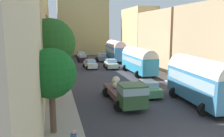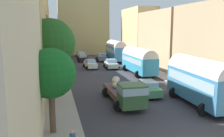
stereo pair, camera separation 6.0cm
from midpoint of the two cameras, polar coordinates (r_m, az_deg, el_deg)
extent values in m
plane|color=#36343B|center=(38.65, -2.01, -0.45)|extent=(154.00, 154.00, 0.00)
cube|color=#A39B93|center=(37.87, -12.82, -0.78)|extent=(2.50, 70.00, 0.14)
cube|color=#9A9195|center=(40.71, 8.03, 0.08)|extent=(2.50, 70.00, 0.14)
cube|color=tan|center=(25.00, -21.39, 6.62)|extent=(4.96, 12.77, 11.44)
cube|color=tan|center=(39.57, -19.21, 5.35)|extent=(5.91, 14.87, 8.34)
cube|color=tan|center=(39.53, -19.57, 11.72)|extent=(6.50, 14.87, 0.46)
cube|color=tan|center=(54.76, -17.33, 9.24)|extent=(4.86, 13.92, 13.62)
cube|color=tan|center=(67.43, -16.82, 8.64)|extent=(5.25, 10.44, 12.18)
cube|color=tan|center=(31.42, 23.24, 5.34)|extent=(5.25, 11.19, 9.65)
cube|color=tan|center=(42.33, 12.01, 6.76)|extent=(4.21, 13.45, 9.59)
cube|color=tan|center=(54.17, 6.32, 8.22)|extent=(4.60, 11.70, 10.99)
cube|color=tan|center=(63.82, -6.88, 9.67)|extent=(12.62, 6.68, 13.79)
cube|color=tan|center=(61.83, -10.89, 11.88)|extent=(2.21, 2.21, 18.76)
cube|color=tan|center=(62.92, -2.65, 11.99)|extent=(2.21, 2.21, 18.76)
cube|color=teal|center=(22.44, 20.13, -3.80)|extent=(2.65, 8.27, 2.53)
cylinder|color=silver|center=(22.19, 20.32, -0.62)|extent=(2.59, 8.10, 2.29)
cube|color=#99B7C6|center=(22.32, 20.21, -2.41)|extent=(2.67, 7.62, 0.81)
cylinder|color=black|center=(24.36, 14.59, -5.55)|extent=(1.00, 0.35, 1.00)
cylinder|color=black|center=(25.40, 19.12, -5.15)|extent=(1.00, 0.35, 1.00)
cylinder|color=black|center=(20.13, 21.00, -9.10)|extent=(1.00, 0.35, 1.00)
cube|color=teal|center=(35.57, 6.36, 1.26)|extent=(2.46, 9.02, 2.23)
cylinder|color=silver|center=(35.43, 6.39, 3.04)|extent=(2.41, 8.84, 2.26)
cube|color=#99B7C6|center=(35.50, 6.37, 2.04)|extent=(2.50, 8.30, 0.71)
cylinder|color=black|center=(37.97, 3.28, 0.13)|extent=(1.00, 0.35, 1.00)
cylinder|color=black|center=(38.70, 6.37, 0.26)|extent=(1.00, 0.35, 1.00)
cylinder|color=black|center=(32.80, 6.27, -1.42)|extent=(1.00, 0.35, 1.00)
cylinder|color=black|center=(33.64, 9.76, -1.23)|extent=(1.00, 0.35, 1.00)
cube|color=#387DBB|center=(48.99, 0.91, 3.79)|extent=(2.57, 8.63, 2.56)
cylinder|color=silver|center=(48.88, 0.92, 5.28)|extent=(2.52, 8.45, 2.32)
cube|color=#99B7C6|center=(48.93, 0.92, 4.44)|extent=(2.60, 7.94, 0.82)
cylinder|color=black|center=(51.47, -0.99, 2.63)|extent=(1.00, 0.35, 1.00)
cylinder|color=black|center=(51.96, 1.44, 2.70)|extent=(1.00, 0.35, 1.00)
cylinder|color=black|center=(46.32, 0.31, 1.86)|extent=(1.00, 0.35, 1.00)
cylinder|color=black|center=(46.86, 2.99, 1.93)|extent=(1.00, 0.35, 1.00)
cube|color=#315533|center=(19.50, 4.87, -6.42)|extent=(2.08, 1.87, 1.83)
cube|color=#99B7C6|center=(19.37, 4.89, -4.96)|extent=(2.12, 1.95, 0.59)
cube|color=brown|center=(23.06, 1.90, -5.52)|extent=(2.09, 5.49, 0.55)
ellipsoid|color=silver|center=(21.77, 2.92, -4.98)|extent=(0.78, 0.94, 0.52)
ellipsoid|color=beige|center=(21.86, 3.47, -4.83)|extent=(0.73, 0.85, 0.59)
ellipsoid|color=beige|center=(23.20, 1.01, -4.01)|extent=(0.82, 1.00, 0.55)
ellipsoid|color=beige|center=(23.94, 1.03, -2.55)|extent=(0.92, 1.04, 0.58)
ellipsoid|color=beige|center=(23.60, 0.74, -2.99)|extent=(0.78, 0.88, 0.49)
ellipsoid|color=silver|center=(21.10, 2.97, -4.18)|extent=(1.00, 1.02, 0.60)
cylinder|color=black|center=(20.43, 7.29, -8.40)|extent=(0.90, 0.31, 0.90)
cylinder|color=black|center=(19.80, 1.62, -8.91)|extent=(0.90, 0.31, 0.90)
cylinder|color=black|center=(24.42, 3.55, -5.33)|extent=(0.90, 0.32, 0.90)
cylinder|color=black|center=(23.90, -1.21, -5.65)|extent=(0.90, 0.32, 0.90)
cube|color=silver|center=(40.55, -5.10, 0.95)|extent=(1.80, 4.34, 0.79)
cube|color=#90B2D1|center=(40.47, -5.11, 1.82)|extent=(1.49, 2.29, 0.46)
cylinder|color=black|center=(39.51, -3.59, 0.20)|extent=(0.60, 0.21, 0.60)
cylinder|color=black|center=(39.18, -5.79, 0.09)|extent=(0.60, 0.21, 0.60)
cylinder|color=black|center=(42.05, -4.44, 0.76)|extent=(0.60, 0.21, 0.60)
cylinder|color=black|center=(41.74, -6.51, 0.66)|extent=(0.60, 0.21, 0.60)
cube|color=#29192A|center=(49.19, -6.89, 2.39)|extent=(1.79, 4.17, 0.71)
cube|color=#A0C0BC|center=(49.11, -6.91, 3.13)|extent=(1.52, 2.19, 0.57)
cylinder|color=black|center=(48.04, -5.80, 1.85)|extent=(0.60, 0.21, 0.60)
cylinder|color=black|center=(47.92, -7.73, 1.79)|extent=(0.60, 0.21, 0.60)
cylinder|color=black|center=(50.56, -6.08, 2.23)|extent=(0.60, 0.21, 0.60)
cylinder|color=black|center=(50.44, -7.92, 2.17)|extent=(0.60, 0.21, 0.60)
cube|color=silver|center=(55.83, -7.30, 3.20)|extent=(1.89, 4.09, 0.66)
cube|color=#98BDCE|center=(55.77, -7.31, 3.80)|extent=(1.62, 2.14, 0.52)
cylinder|color=black|center=(54.71, -6.25, 2.78)|extent=(0.60, 0.21, 0.60)
cylinder|color=black|center=(54.55, -8.11, 2.72)|extent=(0.60, 0.21, 0.60)
cylinder|color=black|center=(57.18, -6.51, 3.07)|extent=(0.60, 0.21, 0.60)
cylinder|color=black|center=(57.04, -8.29, 3.01)|extent=(0.60, 0.21, 0.60)
cube|color=#4D905B|center=(24.51, 8.63, -4.90)|extent=(1.71, 4.02, 0.75)
cube|color=#96B2CD|center=(24.36, 8.67, -3.50)|extent=(1.46, 2.11, 0.49)
cylinder|color=black|center=(25.46, 5.96, -5.09)|extent=(0.60, 0.21, 0.60)
cylinder|color=black|center=(25.99, 9.30, -4.87)|extent=(0.60, 0.21, 0.60)
cylinder|color=black|center=(23.22, 7.84, -6.58)|extent=(0.60, 0.21, 0.60)
cylinder|color=black|center=(23.79, 11.46, -6.29)|extent=(0.60, 0.21, 0.60)
cube|color=silver|center=(40.29, -0.17, 0.89)|extent=(1.85, 3.98, 0.74)
cube|color=#91B0D0|center=(40.20, -0.17, 1.82)|extent=(1.58, 2.09, 0.57)
cylinder|color=black|center=(41.36, -1.67, 0.64)|extent=(0.60, 0.21, 0.60)
cylinder|color=black|center=(41.69, 0.65, 0.71)|extent=(0.60, 0.21, 0.60)
cylinder|color=black|center=(39.00, -1.05, 0.10)|extent=(0.60, 0.21, 0.60)
cylinder|color=black|center=(39.35, 1.40, 0.18)|extent=(0.60, 0.21, 0.60)
cube|color=slate|center=(49.62, -2.40, 2.57)|extent=(1.93, 4.18, 0.82)
cube|color=#97ADC6|center=(49.54, -2.40, 3.34)|extent=(1.64, 2.20, 0.52)
cylinder|color=black|center=(50.79, -3.60, 2.29)|extent=(0.60, 0.21, 0.60)
cylinder|color=black|center=(51.06, -1.64, 2.35)|extent=(0.60, 0.21, 0.60)
cylinder|color=black|center=(48.29, -3.19, 1.92)|extent=(0.60, 0.21, 0.60)
cylinder|color=black|center=(48.57, -1.13, 1.98)|extent=(0.60, 0.21, 0.60)
cylinder|color=#1D2A47|center=(37.08, -13.50, -1.03)|extent=(0.20, 0.20, 0.14)
cylinder|color=#1D2A47|center=(36.99, -13.53, -0.25)|extent=(0.31, 0.31, 0.88)
cylinder|color=#92363A|center=(36.88, -13.57, 0.87)|extent=(0.47, 0.47, 0.59)
sphere|color=tan|center=(36.82, -13.60, 1.51)|extent=(0.23, 0.23, 0.23)
cylinder|color=#21304C|center=(36.43, -12.19, -1.17)|extent=(0.19, 0.19, 0.14)
cylinder|color=#21304C|center=(36.34, -12.22, -0.38)|extent=(0.23, 0.23, 0.88)
cylinder|color=silver|center=(36.22, -12.26, 0.79)|extent=(0.35, 0.35, 0.63)
sphere|color=tan|center=(36.16, -12.28, 1.45)|extent=(0.21, 0.21, 0.21)
cylinder|color=#51403A|center=(23.63, -13.43, -7.06)|extent=(0.17, 0.17, 0.14)
cylinder|color=#51403A|center=(23.50, -13.48, -5.98)|extent=(0.28, 0.28, 0.78)
cylinder|color=brown|center=(23.33, -13.54, -4.37)|extent=(0.43, 0.43, 0.58)
sphere|color=tan|center=(23.24, -13.58, -3.40)|extent=(0.23, 0.23, 0.23)
cylinder|color=gray|center=(38.28, -11.82, -0.64)|extent=(0.18, 0.18, 0.14)
cylinder|color=gray|center=(38.20, -11.85, 0.12)|extent=(0.28, 0.28, 0.89)
cylinder|color=#54794D|center=(38.09, -11.88, 1.19)|extent=(0.44, 0.44, 0.54)
sphere|color=tan|center=(38.04, -11.90, 1.75)|extent=(0.21, 0.21, 0.21)
sphere|color=tan|center=(12.33, -9.19, -14.56)|extent=(0.22, 0.22, 0.22)
cylinder|color=brown|center=(15.92, -13.85, -10.25)|extent=(0.39, 0.39, 2.81)
sphere|color=#175F23|center=(15.25, -14.24, -1.11)|extent=(3.13, 3.13, 3.13)
cylinder|color=brown|center=(22.23, -13.92, -3.25)|extent=(0.25, 0.25, 3.80)
sphere|color=#225721|center=(21.74, -14.29, 5.84)|extent=(4.33, 4.33, 4.33)
camera|label=1|loc=(0.03, -89.95, 0.01)|focal=38.57mm
camera|label=2|loc=(0.03, 90.05, -0.01)|focal=38.57mm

